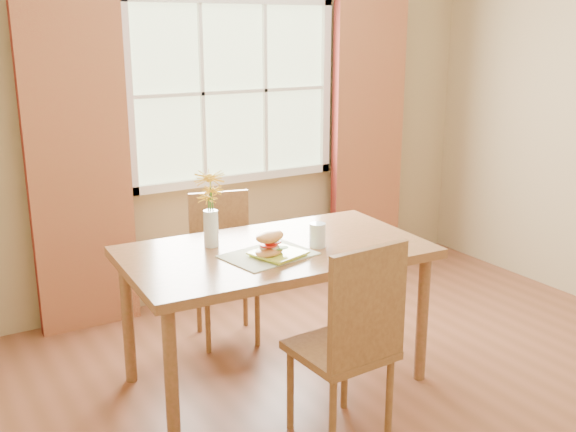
# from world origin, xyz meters

# --- Properties ---
(room) EXTENTS (4.24, 3.84, 2.74)m
(room) POSITION_xyz_m (0.00, 0.00, 1.35)
(room) COLOR brown
(room) RESTS_ON ground
(window) EXTENTS (1.62, 0.06, 1.32)m
(window) POSITION_xyz_m (0.00, 1.87, 1.50)
(window) COLOR beige
(window) RESTS_ON room
(curtain_left) EXTENTS (0.65, 0.08, 2.20)m
(curtain_left) POSITION_xyz_m (-1.15, 1.78, 1.10)
(curtain_left) COLOR maroon
(curtain_left) RESTS_ON room
(curtain_right) EXTENTS (0.65, 0.08, 2.20)m
(curtain_right) POSITION_xyz_m (1.15, 1.78, 1.10)
(curtain_right) COLOR maroon
(curtain_right) RESTS_ON room
(dining_table) EXTENTS (1.67, 1.00, 0.79)m
(dining_table) POSITION_xyz_m (-0.45, 0.50, 0.71)
(dining_table) COLOR brown
(dining_table) RESTS_ON room
(chair_near) EXTENTS (0.45, 0.45, 1.02)m
(chair_near) POSITION_xyz_m (-0.45, -0.21, 0.56)
(chair_near) COLOR brown
(chair_near) RESTS_ON room
(chair_far) EXTENTS (0.47, 0.47, 0.93)m
(chair_far) POSITION_xyz_m (-0.43, 1.20, 0.51)
(chair_far) COLOR brown
(chair_far) RESTS_ON room
(placemat) EXTENTS (0.50, 0.40, 0.01)m
(placemat) POSITION_xyz_m (-0.55, 0.40, 0.80)
(placemat) COLOR beige
(placemat) RESTS_ON dining_table
(plate) EXTENTS (0.30, 0.30, 0.01)m
(plate) POSITION_xyz_m (-0.51, 0.36, 0.80)
(plate) COLOR #BDD334
(plate) RESTS_ON placemat
(croissant_sandwich) EXTENTS (0.21, 0.18, 0.13)m
(croissant_sandwich) POSITION_xyz_m (-0.56, 0.36, 0.88)
(croissant_sandwich) COLOR #F5B453
(croissant_sandwich) RESTS_ON plate
(water_glass) EXTENTS (0.09, 0.09, 0.13)m
(water_glass) POSITION_xyz_m (-0.25, 0.40, 0.86)
(water_glass) COLOR silver
(water_glass) RESTS_ON dining_table
(flower_vase) EXTENTS (0.17, 0.17, 0.41)m
(flower_vase) POSITION_xyz_m (-0.73, 0.70, 1.04)
(flower_vase) COLOR silver
(flower_vase) RESTS_ON dining_table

